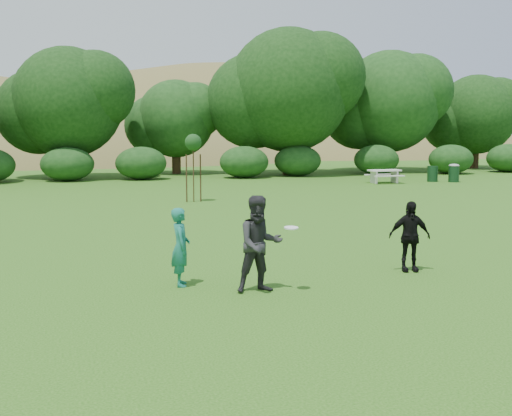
# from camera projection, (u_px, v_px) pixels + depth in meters

# --- Properties ---
(ground) EXTENTS (120.00, 120.00, 0.00)m
(ground) POSITION_uv_depth(u_px,v_px,m) (298.00, 277.00, 13.38)
(ground) COLOR #19470C
(ground) RESTS_ON ground
(player_teal) EXTENTS (0.44, 0.61, 1.55)m
(player_teal) POSITION_uv_depth(u_px,v_px,m) (181.00, 247.00, 12.59)
(player_teal) COLOR #186C5A
(player_teal) RESTS_ON ground
(player_grey) EXTENTS (0.90, 0.70, 1.84)m
(player_grey) POSITION_uv_depth(u_px,v_px,m) (260.00, 244.00, 12.10)
(player_grey) COLOR #272629
(player_grey) RESTS_ON ground
(player_black) EXTENTS (0.96, 0.58, 1.54)m
(player_black) POSITION_uv_depth(u_px,v_px,m) (409.00, 236.00, 13.86)
(player_black) COLOR black
(player_black) RESTS_ON ground
(trash_can_near) EXTENTS (0.60, 0.60, 0.90)m
(trash_can_near) POSITION_uv_depth(u_px,v_px,m) (433.00, 174.00, 37.13)
(trash_can_near) COLOR #13341A
(trash_can_near) RESTS_ON ground
(frisbee) EXTENTS (0.27, 0.27, 0.05)m
(frisbee) POSITION_uv_depth(u_px,v_px,m) (291.00, 228.00, 12.01)
(frisbee) COLOR white
(frisbee) RESTS_ON ground
(sapling) EXTENTS (0.70, 0.70, 2.85)m
(sapling) POSITION_uv_depth(u_px,v_px,m) (193.00, 144.00, 26.75)
(sapling) COLOR #3D2A17
(sapling) RESTS_ON ground
(picnic_table) EXTENTS (1.80, 1.48, 0.76)m
(picnic_table) POSITION_uv_depth(u_px,v_px,m) (384.00, 174.00, 36.09)
(picnic_table) COLOR silver
(picnic_table) RESTS_ON ground
(trash_can_lidded) EXTENTS (0.60, 0.60, 1.05)m
(trash_can_lidded) POSITION_uv_depth(u_px,v_px,m) (454.00, 173.00, 36.82)
(trash_can_lidded) COLOR #13341A
(trash_can_lidded) RESTS_ON ground
(hillside) EXTENTS (150.00, 72.00, 52.00)m
(hillside) POSITION_uv_depth(u_px,v_px,m) (96.00, 250.00, 79.58)
(hillside) COLOR olive
(hillside) RESTS_ON ground
(tree_row) EXTENTS (53.92, 10.38, 9.62)m
(tree_row) POSITION_uv_depth(u_px,v_px,m) (185.00, 100.00, 40.91)
(tree_row) COLOR #3A2616
(tree_row) RESTS_ON ground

